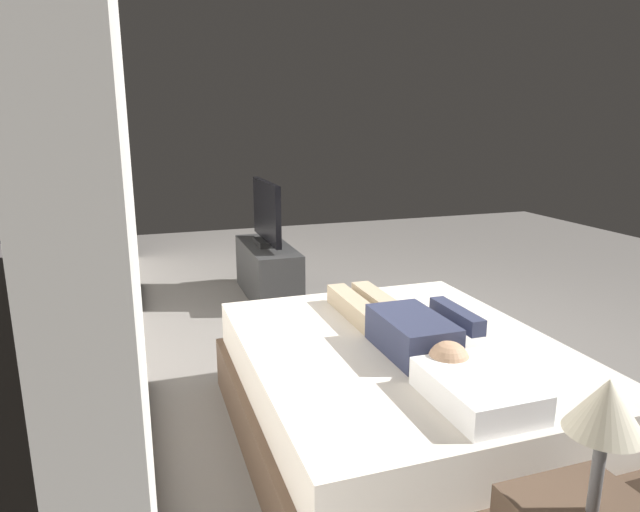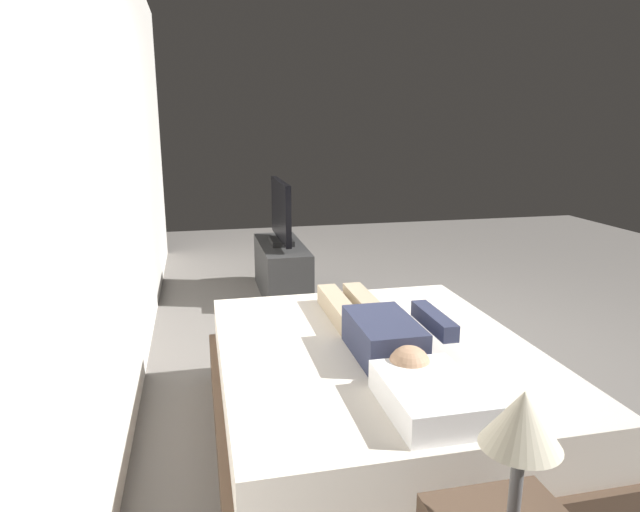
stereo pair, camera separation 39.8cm
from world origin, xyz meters
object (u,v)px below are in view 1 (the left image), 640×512
object	(u,v)px
remote	(455,321)
person	(402,326)
bed	(401,394)
lamp	(606,409)
tv	(267,215)
pillow	(477,390)
tv_stand	(268,271)

from	to	relation	value
remote	person	bearing A→B (deg)	110.47
bed	lamp	xyz separation A→B (m)	(-1.25, 0.02, 0.59)
bed	lamp	distance (m)	1.38
tv	lamp	world-z (taller)	tv
person	lamp	distance (m)	1.30
remote	lamp	bearing A→B (deg)	163.06
person	remote	world-z (taller)	person
person	tv	size ratio (longest dim) A/B	1.43
bed	remote	distance (m)	0.53
pillow	tv	bearing A→B (deg)	1.44
tv_stand	tv	distance (m)	0.53
bed	tv	world-z (taller)	tv
pillow	lamp	bearing A→B (deg)	178.00
pillow	tv	world-z (taller)	tv
remote	pillow	bearing A→B (deg)	152.97
tv	remote	bearing A→B (deg)	-168.36
lamp	bed	bearing A→B (deg)	-0.99
bed	tv_stand	size ratio (longest dim) A/B	1.73
person	lamp	size ratio (longest dim) A/B	3.00
pillow	remote	distance (m)	0.91
pillow	tv_stand	distance (m)	3.24
pillow	lamp	xyz separation A→B (m)	(-0.62, 0.02, 0.25)
pillow	person	size ratio (longest dim) A/B	0.38
pillow	remote	bearing A→B (deg)	-27.03
tv_stand	tv	bearing A→B (deg)	0.00
person	remote	size ratio (longest dim) A/B	8.40
tv	pillow	bearing A→B (deg)	-178.56
tv	lamp	bearing A→B (deg)	-179.12
remote	tv_stand	world-z (taller)	remote
bed	pillow	xyz separation A→B (m)	(-0.63, 0.00, 0.34)
pillow	tv_stand	xyz separation A→B (m)	(3.22, 0.08, -0.35)
tv_stand	tv	world-z (taller)	tv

